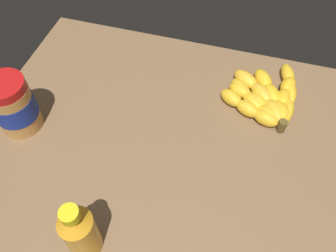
% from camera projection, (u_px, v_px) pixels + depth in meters
% --- Properties ---
extents(ground_plane, '(0.94, 0.69, 0.04)m').
position_uv_depth(ground_plane, '(180.00, 150.00, 0.79)').
color(ground_plane, brown).
extents(banana_bunch, '(0.19, 0.22, 0.04)m').
position_uv_depth(banana_bunch, '(266.00, 99.00, 0.83)').
color(banana_bunch, gold).
rests_on(banana_bunch, ground_plane).
extents(peanut_butter_jar, '(0.09, 0.09, 0.14)m').
position_uv_depth(peanut_butter_jar, '(13.00, 105.00, 0.75)').
color(peanut_butter_jar, '#BF8442').
rests_on(peanut_butter_jar, ground_plane).
extents(honey_bottle, '(0.06, 0.06, 0.15)m').
position_uv_depth(honey_bottle, '(80.00, 231.00, 0.59)').
color(honey_bottle, orange).
rests_on(honey_bottle, ground_plane).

